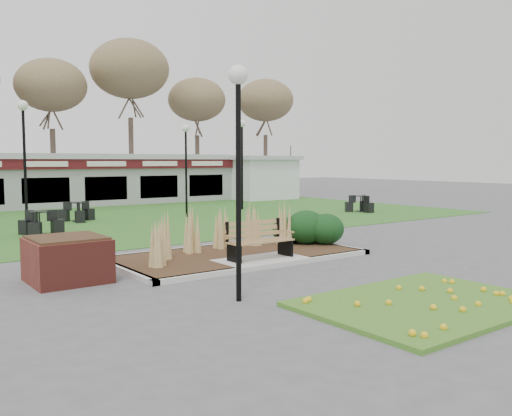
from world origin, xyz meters
TOP-DOWN VIEW (x-y plane):
  - ground at (0.00, 0.00)m, footprint 100.00×100.00m
  - lawn at (0.00, 12.00)m, footprint 34.00×16.00m
  - flower_bed at (0.00, -4.60)m, footprint 4.20×3.00m
  - planting_bed at (1.27, 1.35)m, footprint 6.75×3.40m
  - park_bench at (0.00, 0.25)m, footprint 1.70×0.66m
  - brick_planter at (-4.40, 1.00)m, footprint 1.50×1.50m
  - food_pavilion at (0.00, 19.96)m, footprint 24.60×3.40m
  - service_hut at (13.50, 18.00)m, footprint 4.40×3.40m
  - tree_backdrop at (0.00, 28.00)m, footprint 47.24×5.24m
  - lamp_post_near_right at (-2.43, -2.42)m, footprint 0.35×0.35m
  - lamp_post_mid_left at (-2.48, 12.25)m, footprint 0.40×0.40m
  - lamp_post_mid_right at (3.94, 10.88)m, footprint 0.34×0.34m
  - lamp_post_far_right at (8.06, 12.43)m, footprint 0.38×0.38m
  - bistro_set_a at (-2.98, 8.54)m, footprint 1.34×1.52m
  - bistro_set_c at (-0.56, 11.99)m, footprint 1.46×1.39m
  - bistro_set_d at (12.00, 7.92)m, footprint 1.48×1.34m
  - patio_umbrella at (16.00, 18.00)m, footprint 2.60×2.62m

SIDE VIEW (x-z plane):
  - ground at x=0.00m, z-range 0.00..0.00m
  - lawn at x=0.00m, z-range 0.00..0.02m
  - flower_bed at x=0.00m, z-range -0.01..0.15m
  - bistro_set_c at x=-0.56m, z-range -0.11..0.68m
  - bistro_set_d at x=12.00m, z-range -0.11..0.68m
  - bistro_set_a at x=-2.98m, z-range -0.12..0.69m
  - planting_bed at x=1.27m, z-range -0.27..1.00m
  - brick_planter at x=-4.40m, z-range 0.00..0.95m
  - park_bench at x=0.00m, z-range 0.12..1.05m
  - service_hut at x=13.50m, z-range 0.04..2.86m
  - food_pavilion at x=0.00m, z-range 0.03..2.93m
  - patio_umbrella at x=16.00m, z-range 0.33..2.78m
  - lamp_post_mid_right at x=3.94m, z-range 0.94..5.06m
  - lamp_post_near_right at x=-2.43m, z-range 0.95..5.13m
  - lamp_post_far_right at x=8.06m, z-range 1.05..5.65m
  - lamp_post_mid_left at x=-2.48m, z-range 1.11..5.97m
  - tree_backdrop at x=0.00m, z-range 3.18..13.54m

